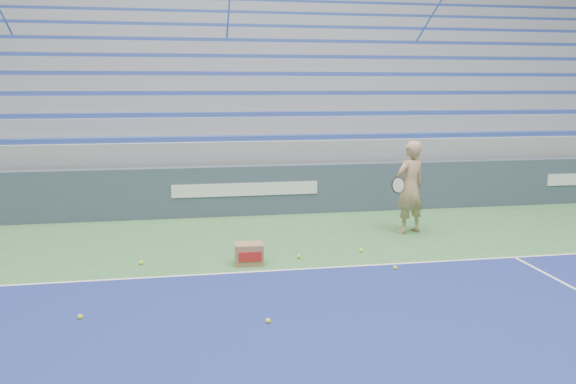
% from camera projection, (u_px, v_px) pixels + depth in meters
% --- Properties ---
extents(sponsor_barrier, '(30.00, 0.32, 1.10)m').
position_uv_depth(sponsor_barrier, '(245.00, 190.00, 12.44)').
color(sponsor_barrier, '#394657').
rests_on(sponsor_barrier, ground).
extents(bleachers, '(31.00, 9.15, 7.30)m').
position_uv_depth(bleachers, '(227.00, 101.00, 17.65)').
color(bleachers, gray).
rests_on(bleachers, ground).
extents(tennis_player, '(0.99, 0.94, 1.81)m').
position_uv_depth(tennis_player, '(410.00, 187.00, 10.82)').
color(tennis_player, tan).
rests_on(tennis_player, ground).
extents(ball_box, '(0.47, 0.38, 0.34)m').
position_uv_depth(ball_box, '(249.00, 254.00, 9.02)').
color(ball_box, '#926846').
rests_on(ball_box, ground).
extents(tennis_ball_0, '(0.07, 0.07, 0.07)m').
position_uv_depth(tennis_ball_0, '(268.00, 321.00, 6.76)').
color(tennis_ball_0, '#D4EE30').
rests_on(tennis_ball_0, ground).
extents(tennis_ball_1, '(0.07, 0.07, 0.07)m').
position_uv_depth(tennis_ball_1, '(299.00, 257.00, 9.33)').
color(tennis_ball_1, '#D4EE30').
rests_on(tennis_ball_1, ground).
extents(tennis_ball_2, '(0.07, 0.07, 0.07)m').
position_uv_depth(tennis_ball_2, '(395.00, 268.00, 8.74)').
color(tennis_ball_2, '#D4EE30').
rests_on(tennis_ball_2, ground).
extents(tennis_ball_3, '(0.07, 0.07, 0.07)m').
position_uv_depth(tennis_ball_3, '(141.00, 263.00, 9.00)').
color(tennis_ball_3, '#D4EE30').
rests_on(tennis_ball_3, ground).
extents(tennis_ball_4, '(0.07, 0.07, 0.07)m').
position_uv_depth(tennis_ball_4, '(80.00, 317.00, 6.88)').
color(tennis_ball_4, '#D4EE30').
rests_on(tennis_ball_4, ground).
extents(tennis_ball_5, '(0.07, 0.07, 0.07)m').
position_uv_depth(tennis_ball_5, '(361.00, 250.00, 9.69)').
color(tennis_ball_5, '#D4EE30').
rests_on(tennis_ball_5, ground).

